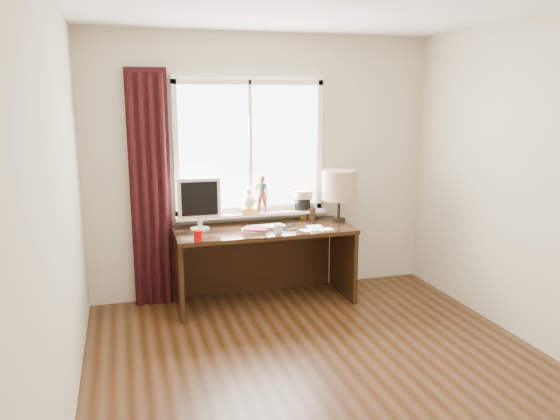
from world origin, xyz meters
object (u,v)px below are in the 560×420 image
object	(u,v)px
laptop	(266,227)
monitor	(199,201)
red_cup	(198,236)
mug	(278,228)
table_lamp	(339,186)
desk	(262,250)

from	to	relation	value
laptop	monitor	bearing A→B (deg)	164.64
red_cup	laptop	bearing A→B (deg)	22.63
mug	monitor	distance (m)	0.80
table_lamp	red_cup	bearing A→B (deg)	-165.75
desk	table_lamp	bearing A→B (deg)	-1.63
laptop	monitor	distance (m)	0.68
desk	table_lamp	world-z (taller)	table_lamp
monitor	desk	bearing A→B (deg)	-2.37
monitor	laptop	bearing A→B (deg)	-12.43
laptop	table_lamp	xyz separation A→B (m)	(0.78, 0.09, 0.35)
monitor	red_cup	bearing A→B (deg)	-100.34
mug	monitor	bearing A→B (deg)	152.22
desk	table_lamp	distance (m)	1.00
desk	red_cup	bearing A→B (deg)	-149.46
desk	table_lamp	size ratio (longest dim) A/B	3.27
desk	mug	bearing A→B (deg)	-76.70
mug	red_cup	bearing A→B (deg)	-174.93
red_cup	desk	bearing A→B (deg)	30.54
laptop	desk	xyz separation A→B (m)	(-0.02, 0.11, -0.26)
mug	table_lamp	distance (m)	0.85
monitor	table_lamp	distance (m)	1.40
monitor	table_lamp	bearing A→B (deg)	-1.95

